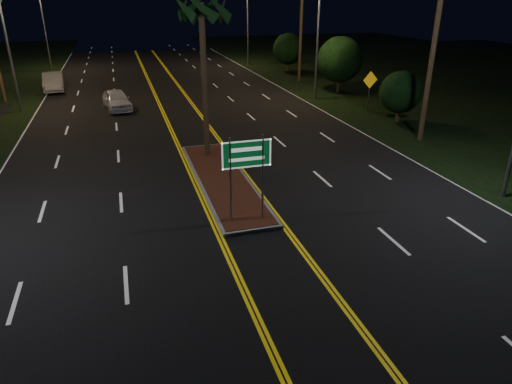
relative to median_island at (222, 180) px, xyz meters
name	(u,v)px	position (x,y,z in m)	size (l,w,h in m)	color
ground	(270,261)	(0.00, -7.00, -0.08)	(120.00, 120.00, 0.00)	black
grass_right	(482,81)	(30.00, 18.00, -0.08)	(40.00, 110.00, 0.01)	black
median_island	(222,180)	(0.00, 0.00, 0.00)	(2.25, 10.25, 0.17)	gray
highway_sign	(247,162)	(0.00, -4.20, 2.32)	(1.80, 0.08, 3.20)	gray
streetlight_left_mid	(11,29)	(-10.61, 17.00, 5.57)	(1.91, 0.44, 9.00)	gray
streetlight_left_far	(46,16)	(-10.61, 37.00, 5.57)	(1.91, 0.44, 9.00)	gray
streetlight_right_mid	(314,25)	(10.61, 15.00, 5.57)	(1.91, 0.44, 9.00)	gray
streetlight_right_far	(244,14)	(10.61, 35.00, 5.57)	(1.91, 0.44, 9.00)	gray
palm_median	(201,7)	(0.00, 3.50, 7.19)	(2.40, 2.40, 8.30)	#382819
shrub_near	(400,92)	(13.50, 7.00, 1.86)	(2.70, 2.70, 3.30)	#382819
shrub_mid	(340,60)	(14.00, 17.00, 2.64)	(3.78, 3.78, 4.62)	#382819
shrub_far	(288,49)	(13.80, 29.00, 2.25)	(3.24, 3.24, 3.96)	#382819
car_near	(117,98)	(-4.33, 15.85, 0.74)	(2.12, 4.95, 1.65)	white
car_far	(53,80)	(-9.50, 24.66, 0.81)	(2.31, 5.39, 1.80)	#A2A5AC
warning_sign	(370,85)	(13.00, 10.07, 1.80)	(1.19, 0.18, 2.85)	gray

